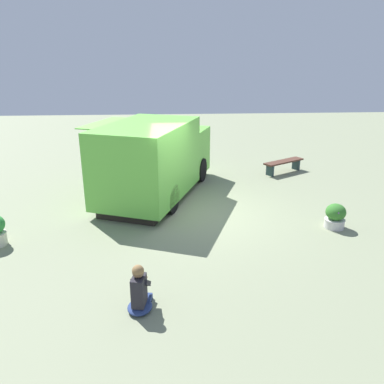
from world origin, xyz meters
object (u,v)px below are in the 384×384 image
at_px(food_truck, 156,160).
at_px(planter_flowering_near, 335,216).
at_px(plaza_bench, 284,163).
at_px(person_customer, 140,292).

height_order(food_truck, planter_flowering_near, food_truck).
height_order(food_truck, plaza_bench, food_truck).
height_order(person_customer, plaza_bench, person_customer).
bearing_deg(plaza_bench, planter_flowering_near, 178.57).
relative_size(person_customer, plaza_bench, 0.52).
relative_size(food_truck, person_customer, 6.32).
relative_size(person_customer, planter_flowering_near, 1.37).
bearing_deg(planter_flowering_near, person_customer, 122.70).
bearing_deg(plaza_bench, person_customer, 148.58).
bearing_deg(plaza_bench, food_truck, 114.25).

